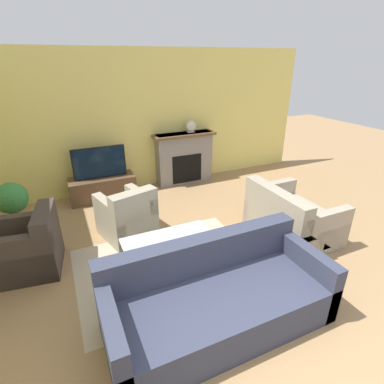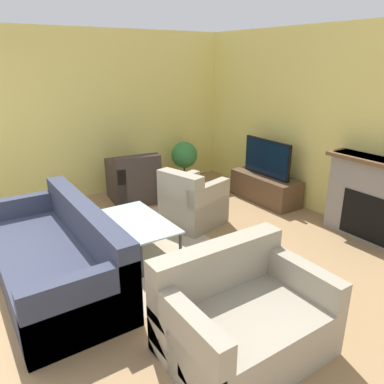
{
  "view_description": "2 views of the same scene",
  "coord_description": "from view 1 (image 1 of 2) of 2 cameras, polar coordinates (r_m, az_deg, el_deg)",
  "views": [
    {
      "loc": [
        -1.27,
        -0.97,
        2.52
      ],
      "look_at": [
        0.36,
        2.59,
        0.75
      ],
      "focal_mm": 28.0,
      "sensor_mm": 36.0,
      "label": 1
    },
    {
      "loc": [
        3.56,
        0.3,
        2.25
      ],
      "look_at": [
        0.27,
        2.5,
        0.83
      ],
      "focal_mm": 35.0,
      "sensor_mm": 36.0,
      "label": 2
    }
  ],
  "objects": [
    {
      "name": "tv_stand",
      "position": [
        6.01,
        -16.63,
        0.75
      ],
      "size": [
        1.21,
        0.48,
        0.44
      ],
      "color": "brown",
      "rests_on": "ground_plane"
    },
    {
      "name": "couch_loveseat",
      "position": [
        4.77,
        18.24,
        -4.87
      ],
      "size": [
        0.93,
        1.26,
        0.82
      ],
      "rotation": [
        0.0,
        0.0,
        1.57
      ],
      "color": "#9E937F",
      "rests_on": "ground_plane"
    },
    {
      "name": "coffee_table",
      "position": [
        3.85,
        -4.39,
        -9.51
      ],
      "size": [
        1.15,
        0.57,
        0.42
      ],
      "color": "#333338",
      "rests_on": "ground_plane"
    },
    {
      "name": "armchair_accent",
      "position": [
        4.62,
        -12.19,
        -4.91
      ],
      "size": [
        0.86,
        0.91,
        0.82
      ],
      "rotation": [
        0.0,
        0.0,
        3.41
      ],
      "color": "#9E937F",
      "rests_on": "ground_plane"
    },
    {
      "name": "area_rug",
      "position": [
        4.09,
        -4.35,
        -13.73
      ],
      "size": [
        2.35,
        1.77,
        0.0
      ],
      "color": "#B7A88E",
      "rests_on": "ground_plane"
    },
    {
      "name": "tv",
      "position": [
        5.83,
        -17.23,
        5.38
      ],
      "size": [
        0.96,
        0.06,
        0.59
      ],
      "color": "black",
      "rests_on": "tv_stand"
    },
    {
      "name": "mantel_clock",
      "position": [
        6.38,
        -0.23,
        12.4
      ],
      "size": [
        0.22,
        0.07,
        0.25
      ],
      "color": "beige",
      "rests_on": "fireplace"
    },
    {
      "name": "couch_sectional",
      "position": [
        3.23,
        4.71,
        -19.62
      ],
      "size": [
        2.25,
        0.98,
        0.82
      ],
      "color": "#33384C",
      "rests_on": "ground_plane"
    },
    {
      "name": "wall_back",
      "position": [
        6.12,
        -12.53,
        12.74
      ],
      "size": [
        8.02,
        0.06,
        2.7
      ],
      "color": "#EADB72",
      "rests_on": "ground_plane"
    },
    {
      "name": "potted_plant",
      "position": [
        5.3,
        -31.04,
        -1.59
      ],
      "size": [
        0.48,
        0.48,
        0.82
      ],
      "color": "#AD704C",
      "rests_on": "ground_plane"
    },
    {
      "name": "fireplace",
      "position": [
        6.48,
        -1.5,
        6.74
      ],
      "size": [
        1.32,
        0.37,
        1.08
      ],
      "color": "gray",
      "rests_on": "ground_plane"
    },
    {
      "name": "armchair_by_window",
      "position": [
        4.37,
        -28.77,
        -9.6
      ],
      "size": [
        0.89,
        0.82,
        0.82
      ],
      "rotation": [
        0.0,
        0.0,
        -1.71
      ],
      "color": "#3D332D",
      "rests_on": "ground_plane"
    }
  ]
}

